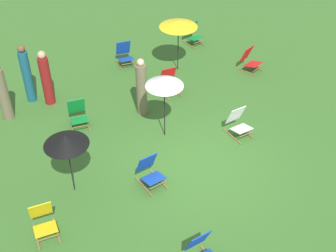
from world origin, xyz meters
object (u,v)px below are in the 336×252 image
Objects in this scene: umbrella_0 at (164,81)px; person_3 at (142,88)px; deckchair_10 at (43,221)px; deckchair_8 at (238,123)px; deckchair_4 at (250,60)px; deckchair_5 at (150,172)px; umbrella_2 at (66,140)px; deckchair_0 at (125,54)px; person_2 at (3,93)px; deckchair_7 at (170,82)px; person_1 at (27,75)px; deckchair_2 at (202,251)px; deckchair_9 at (78,114)px; deckchair_6 at (193,34)px; umbrella_1 at (178,24)px; person_0 at (46,79)px.

person_3 is (0.06, 1.24, -0.89)m from umbrella_0.
umbrella_0 is at bearing 29.57° from deckchair_10.
umbrella_0 reaches higher than deckchair_10.
deckchair_10 is (-5.73, -0.17, 0.00)m from deckchair_8.
deckchair_5 is (-5.66, -2.56, 0.00)m from deckchair_4.
person_3 reaches higher than umbrella_2.
deckchair_0 is 1.03× the size of deckchair_5.
person_2 is (-7.57, 2.02, 0.49)m from deckchair_4.
deckchair_8 is (0.33, -2.77, 0.00)m from deckchair_7.
deckchair_7 is 0.45× the size of person_1.
umbrella_0 reaches higher than deckchair_8.
person_3 reaches higher than deckchair_10.
deckchair_2 is 5.61m from deckchair_9.
deckchair_0 and deckchair_9 have the same top height.
deckchair_6 is at bearing 56.40° from deckchair_2.
deckchair_8 is 0.47× the size of umbrella_1.
umbrella_2 is at bearing 49.00° from deckchair_10.
person_1 is 1.02m from person_2.
deckchair_6 is at bearing 44.39° from umbrella_0.
deckchair_2 and deckchair_4 have the same top height.
deckchair_5 is (0.41, 2.52, 0.00)m from deckchair_2.
deckchair_0 is at bearing 74.61° from umbrella_0.
deckchair_8 is 0.46× the size of person_3.
umbrella_1 is 4.90m from person_1.
person_1 reaches higher than deckchair_7.
deckchair_7 is 3.71m from person_0.
deckchair_10 is at bearing -174.54° from deckchair_8.
umbrella_1 is (-1.95, 1.39, 1.29)m from deckchair_4.
deckchair_2 is 0.45× the size of person_1.
person_1 is (-6.67, 2.49, 0.53)m from deckchair_4.
umbrella_2 is 3.80m from person_2.
deckchair_4 is 1.02× the size of deckchair_5.
deckchair_0 is at bearing 125.77° from deckchair_4.
person_2 is (-1.52, 1.48, 0.49)m from deckchair_9.
deckchair_8 is 6.61m from person_2.
person_1 reaches higher than person_0.
person_0 is (-6.26, 2.04, 0.47)m from deckchair_4.
person_1 is (-0.40, 0.45, 0.06)m from person_0.
deckchair_9 is 0.49× the size of person_0.
deckchair_8 is 4.47m from deckchair_9.
deckchair_6 is (5.26, 5.15, 0.00)m from deckchair_5.
person_3 is at bearing 85.92° from person_1.
deckchair_2 is 1.00× the size of deckchair_5.
deckchair_4 is at bearing 16.06° from umbrella_0.
person_1 reaches higher than deckchair_5.
deckchair_4 and deckchair_7 have the same top height.
deckchair_0 is 0.51× the size of umbrella_2.
deckchair_5 is 5.18m from person_1.
deckchair_2 is at bearing -172.41° from person_3.
deckchair_10 is at bearing -119.30° from deckchair_0.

